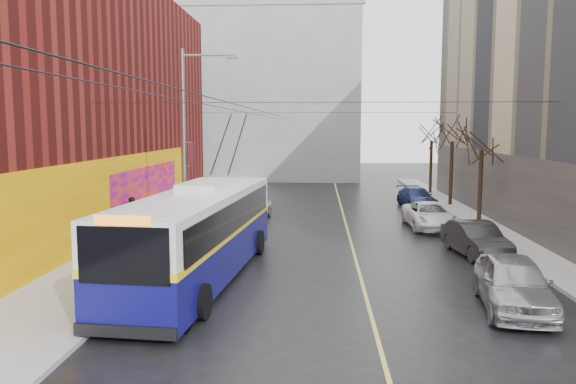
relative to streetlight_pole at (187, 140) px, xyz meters
name	(u,v)px	position (x,y,z in m)	size (l,w,h in m)	color
ground	(320,316)	(6.14, -10.00, -4.85)	(140.00, 140.00, 0.00)	black
sidewalk_left	(163,233)	(-1.86, 2.00, -4.77)	(4.00, 60.00, 0.15)	gray
sidewalk_right	(502,237)	(15.14, 2.00, -4.77)	(2.00, 60.00, 0.15)	gray
lane_line	(347,229)	(7.64, 4.00, -4.84)	(0.12, 50.00, 0.01)	#BFB74C
building_left	(23,98)	(-9.85, 3.99, 2.14)	(12.11, 36.00, 14.00)	#5D1512
building_far	(264,93)	(0.14, 34.99, 4.17)	(20.50, 12.10, 18.00)	gray
streetlight_pole	(187,140)	(0.00, 0.00, 0.00)	(2.65, 0.60, 9.00)	slate
catenary_wires	(273,112)	(3.60, 4.77, 1.40)	(18.00, 60.00, 0.22)	black
tree_near	(482,136)	(15.14, 6.00, 0.13)	(3.20, 3.20, 6.40)	black
tree_mid	(453,130)	(15.14, 13.00, 0.41)	(3.20, 3.20, 6.68)	black
tree_far	(432,131)	(15.14, 20.00, 0.30)	(3.20, 3.20, 6.57)	black
puddle	(157,314)	(1.37, -10.06, -4.84)	(2.49, 3.26, 0.01)	black
pigeons_flying	(286,76)	(4.59, 0.13, 2.90)	(2.54, 2.99, 1.82)	slate
trolleybus	(199,233)	(1.82, -6.20, -3.16)	(3.83, 12.98, 6.08)	#0C0B55
parked_car_a	(514,283)	(11.94, -9.09, -4.03)	(1.92, 4.77, 1.63)	#9C9BA0
parked_car_b	(476,239)	(12.77, -2.00, -4.12)	(1.54, 4.41, 1.45)	#272729
parked_car_c	(430,215)	(12.11, 4.56, -4.15)	(2.31, 5.01, 1.39)	white
parked_car_d	(417,197)	(12.79, 12.62, -4.18)	(1.86, 4.57, 1.33)	navy
following_car	(252,207)	(2.18, 6.88, -4.12)	(1.72, 4.28, 1.46)	silver
pedestrian_a	(150,218)	(-2.39, 1.62, -3.93)	(0.56, 0.37, 1.53)	black
pedestrian_b	(133,214)	(-3.36, 2.00, -3.82)	(0.86, 0.67, 1.76)	black
pedestrian_c	(156,216)	(-1.86, 1.03, -3.73)	(1.24, 0.72, 1.93)	black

